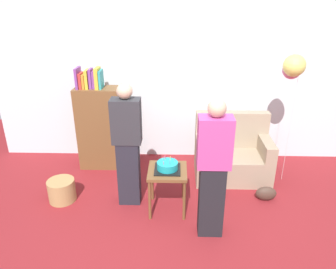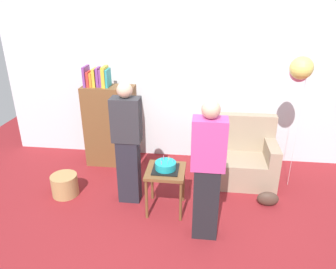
% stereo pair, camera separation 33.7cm
% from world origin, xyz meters
% --- Properties ---
extents(ground_plane, '(8.00, 8.00, 0.00)m').
position_xyz_m(ground_plane, '(0.00, 0.00, 0.00)').
color(ground_plane, maroon).
extents(wall_back, '(6.00, 0.10, 2.70)m').
position_xyz_m(wall_back, '(0.00, 2.05, 1.35)').
color(wall_back, silver).
rests_on(wall_back, ground_plane).
extents(couch, '(1.10, 0.70, 0.96)m').
position_xyz_m(couch, '(0.83, 1.33, 0.34)').
color(couch, gray).
rests_on(couch, ground_plane).
extents(bookshelf, '(0.80, 0.36, 1.60)m').
position_xyz_m(bookshelf, '(-1.16, 1.60, 0.69)').
color(bookshelf, brown).
rests_on(bookshelf, ground_plane).
extents(side_table, '(0.48, 0.48, 0.58)m').
position_xyz_m(side_table, '(-0.13, 0.45, 0.49)').
color(side_table, brown).
rests_on(side_table, ground_plane).
extents(birthday_cake, '(0.32, 0.32, 0.17)m').
position_xyz_m(birthday_cake, '(-0.13, 0.45, 0.63)').
color(birthday_cake, black).
rests_on(birthday_cake, side_table).
extents(person_blowing_candles, '(0.36, 0.22, 1.63)m').
position_xyz_m(person_blowing_candles, '(-0.63, 0.61, 0.83)').
color(person_blowing_candles, '#23232D').
rests_on(person_blowing_candles, ground_plane).
extents(person_holding_cake, '(0.36, 0.22, 1.63)m').
position_xyz_m(person_holding_cake, '(0.38, 0.02, 0.83)').
color(person_holding_cake, black).
rests_on(person_holding_cake, ground_plane).
extents(wicker_basket, '(0.36, 0.36, 0.30)m').
position_xyz_m(wicker_basket, '(-1.56, 0.61, 0.15)').
color(wicker_basket, '#A88451').
rests_on(wicker_basket, ground_plane).
extents(handbag, '(0.28, 0.14, 0.20)m').
position_xyz_m(handbag, '(1.20, 0.68, 0.10)').
color(handbag, '#473328').
rests_on(handbag, ground_plane).
extents(balloon_bunch, '(0.29, 0.38, 1.87)m').
position_xyz_m(balloon_bunch, '(1.50, 1.23, 1.70)').
color(balloon_bunch, silver).
rests_on(balloon_bunch, ground_plane).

